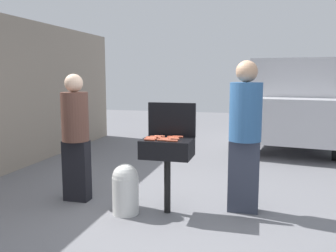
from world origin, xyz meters
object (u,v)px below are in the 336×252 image
object	(u,v)px
hot_dog_8	(156,137)
parked_minivan	(297,102)
hot_dog_9	(160,136)
person_left	(76,133)
hot_dog_10	(152,138)
hot_dog_14	(151,138)
hot_dog_4	(150,140)
hot_dog_12	(172,141)
hot_dog_2	(163,138)
hot_dog_7	(166,139)
hot_dog_3	(173,137)
hot_dog_13	(174,139)
propane_tank	(125,188)
hot_dog_1	(174,138)
hot_dog_6	(163,140)
hot_dog_11	(172,138)
hot_dog_0	(151,139)
bbq_grill	(167,151)
person_right	(245,131)
hot_dog_5	(178,137)

from	to	relation	value
hot_dog_8	parked_minivan	bearing A→B (deg)	67.95
hot_dog_9	person_left	distance (m)	1.17
hot_dog_10	hot_dog_14	xyz separation A→B (m)	(-0.00, -0.04, 0.00)
hot_dog_4	hot_dog_12	world-z (taller)	same
parked_minivan	hot_dog_10	bearing A→B (deg)	76.37
hot_dog_8	hot_dog_12	distance (m)	0.33
hot_dog_2	parked_minivan	world-z (taller)	parked_minivan
hot_dog_9	hot_dog_10	distance (m)	0.12
hot_dog_7	hot_dog_3	bearing A→B (deg)	76.48
hot_dog_4	hot_dog_13	xyz separation A→B (m)	(0.26, 0.13, 0.00)
propane_tank	hot_dog_7	bearing A→B (deg)	9.11
hot_dog_1	hot_dog_9	world-z (taller)	same
hot_dog_4	hot_dog_6	distance (m)	0.15
hot_dog_10	hot_dog_13	bearing A→B (deg)	-3.51
hot_dog_3	hot_dog_8	size ratio (longest dim) A/B	1.00
hot_dog_14	hot_dog_11	bearing A→B (deg)	13.24
person_left	parked_minivan	world-z (taller)	parked_minivan
hot_dog_9	hot_dog_12	size ratio (longest dim) A/B	1.00
propane_tank	hot_dog_12	bearing A→B (deg)	0.38
hot_dog_0	hot_dog_8	world-z (taller)	same
bbq_grill	person_right	world-z (taller)	person_right
hot_dog_11	propane_tank	xyz separation A→B (m)	(-0.54, -0.17, -0.61)
hot_dog_4	hot_dog_13	world-z (taller)	same
hot_dog_7	hot_dog_8	bearing A→B (deg)	141.30
hot_dog_14	person_left	bearing A→B (deg)	170.65
hot_dog_3	hot_dog_14	distance (m)	0.27
parked_minivan	hot_dog_14	bearing A→B (deg)	76.50
hot_dog_1	hot_dog_14	bearing A→B (deg)	-157.88
hot_dog_0	hot_dog_1	distance (m)	0.28
bbq_grill	hot_dog_4	size ratio (longest dim) A/B	7.03
hot_dog_4	hot_dog_8	bearing A→B (deg)	85.98
hot_dog_7	propane_tank	bearing A→B (deg)	-170.89
hot_dog_8	hot_dog_7	bearing A→B (deg)	-38.70
hot_dog_7	parked_minivan	xyz separation A→B (m)	(1.88, 5.17, 0.10)
hot_dog_11	hot_dog_12	size ratio (longest dim) A/B	1.00
hot_dog_1	hot_dog_7	xyz separation A→B (m)	(-0.06, -0.14, 0.00)
hot_dog_4	hot_dog_7	bearing A→B (deg)	21.92
hot_dog_13	person_right	size ratio (longest dim) A/B	0.07
hot_dog_12	hot_dog_7	bearing A→B (deg)	142.48
hot_dog_9	parked_minivan	world-z (taller)	parked_minivan
hot_dog_9	hot_dog_2	bearing A→B (deg)	-57.54
bbq_grill	person_left	size ratio (longest dim) A/B	0.54
hot_dog_2	hot_dog_3	size ratio (longest dim) A/B	1.00
hot_dog_4	hot_dog_6	size ratio (longest dim) A/B	1.00
hot_dog_8	hot_dog_5	bearing A→B (deg)	16.42
hot_dog_2	person_left	world-z (taller)	person_left
bbq_grill	hot_dog_1	world-z (taller)	hot_dog_1
hot_dog_6	parked_minivan	size ratio (longest dim) A/B	0.03
bbq_grill	hot_dog_4	bearing A→B (deg)	-137.38
hot_dog_6	hot_dog_11	distance (m)	0.17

